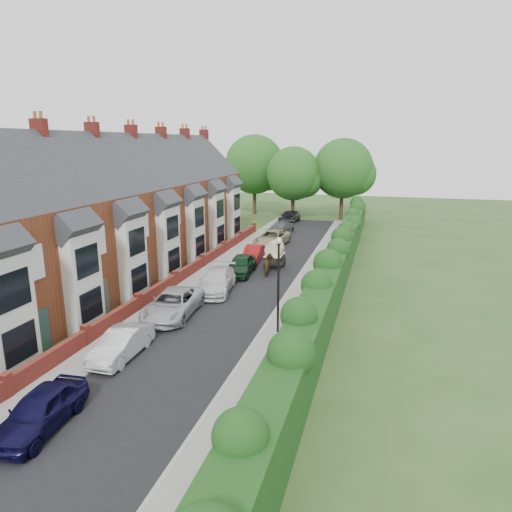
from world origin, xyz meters
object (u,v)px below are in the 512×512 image
Objects in this scene: car_navy at (40,411)px; car_silver_a at (121,344)px; car_white at (216,281)px; horse_cart at (275,253)px; car_silver_b at (173,304)px; car_black at (289,216)px; car_beige at (272,238)px; lamppost at (278,274)px; car_red at (253,253)px; car_grey at (280,228)px; horse at (268,265)px; car_green at (241,265)px.

car_silver_a is (-0.26, 5.60, -0.04)m from car_navy.
horse_cart reaches higher than car_white.
car_navy is at bearing -93.43° from car_silver_b.
car_black is (0.06, 38.28, 0.13)m from car_silver_a.
lamppost is at bearing -69.20° from car_beige.
car_beige is at bearing 84.14° from car_navy.
car_red is (0.98, 18.80, -0.02)m from car_silver_a.
car_black reaches higher than car_grey.
car_black is 23.46m from horse.
car_navy is 20.85m from horse.
car_white is at bearing -84.80° from car_beige.
lamppost is 12.97m from horse_cart.
car_beige is at bearing 84.77° from car_red.
lamppost is 15.43m from car_red.
car_navy is 11.03m from car_silver_b.
car_black is at bearing 100.66° from lamppost.
horse reaches higher than car_red.
horse_cart is at bearing -42.25° from car_red.
car_black is (-0.20, 43.88, 0.09)m from car_navy.
car_navy is 1.05× the size of car_red.
car_silver_a is 0.78× the size of car_white.
car_silver_b is at bearing 87.10° from car_navy.
horse reaches higher than car_green.
car_white is 1.18× the size of car_green.
car_white is at bearing 134.33° from lamppost.
car_black is (-6.34, 33.68, -2.51)m from lamppost.
car_red is 0.73× the size of car_beige.
car_green is 10.24m from car_beige.
car_navy is at bearing -100.72° from car_white.
car_navy is 5.61m from car_silver_a.
car_beige reaches higher than car_red.
horse_cart reaches higher than car_silver_a.
car_beige is 5.81m from car_grey.
car_green is (-5.21, 10.06, -2.56)m from lamppost.
car_beige reaches higher than car_grey.
horse reaches higher than car_beige.
horse is at bearing -76.31° from car_black.
car_grey is at bearing 101.49° from car_beige.
car_silver_a is 14.71m from car_green.
car_silver_a is at bearing -96.95° from car_red.
car_green is at bearing 77.86° from car_silver_b.
car_beige is at bearing 105.09° from horse_cart.
car_silver_a is 15.38m from horse.
lamppost is 1.15× the size of car_grey.
horse_cart is at bearing 78.24° from car_navy.
car_silver_b is at bearing -108.60° from car_white.
car_white is 7.17m from horse_cart.
car_silver_b is 10.15m from horse.
car_silver_b is 9.32m from car_green.
car_white is at bearing 75.19° from car_silver_b.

